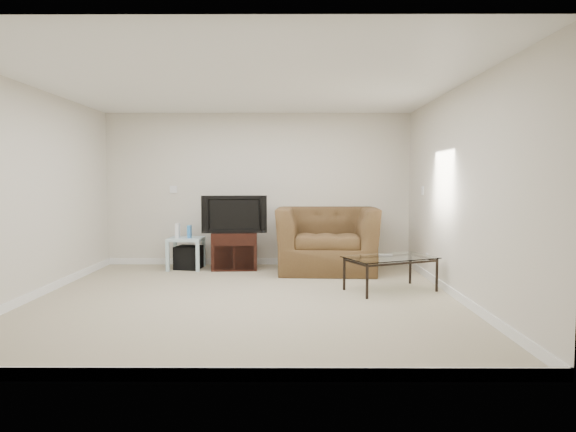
{
  "coord_description": "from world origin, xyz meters",
  "views": [
    {
      "loc": [
        0.53,
        -5.98,
        1.4
      ],
      "look_at": [
        0.5,
        1.2,
        0.9
      ],
      "focal_mm": 32.0,
      "sensor_mm": 36.0,
      "label": 1
    }
  ],
  "objects_px": {
    "television": "(234,214)",
    "coffee_table": "(390,274)",
    "tv_stand": "(235,251)",
    "subwoofer": "(188,258)",
    "side_table": "(186,253)",
    "recliner": "(327,228)"
  },
  "relations": [
    {
      "from": "tv_stand",
      "to": "side_table",
      "type": "height_order",
      "value": "tv_stand"
    },
    {
      "from": "side_table",
      "to": "subwoofer",
      "type": "height_order",
      "value": "side_table"
    },
    {
      "from": "recliner",
      "to": "coffee_table",
      "type": "height_order",
      "value": "recliner"
    },
    {
      "from": "television",
      "to": "coffee_table",
      "type": "relative_size",
      "value": 0.85
    },
    {
      "from": "television",
      "to": "coffee_table",
      "type": "xyz_separation_m",
      "value": [
        2.14,
        -1.56,
        -0.66
      ]
    },
    {
      "from": "subwoofer",
      "to": "tv_stand",
      "type": "bearing_deg",
      "value": -1.54
    },
    {
      "from": "television",
      "to": "coffee_table",
      "type": "bearing_deg",
      "value": -41.82
    },
    {
      "from": "television",
      "to": "recliner",
      "type": "relative_size",
      "value": 0.62
    },
    {
      "from": "subwoofer",
      "to": "side_table",
      "type": "bearing_deg",
      "value": -148.15
    },
    {
      "from": "tv_stand",
      "to": "side_table",
      "type": "distance_m",
      "value": 0.77
    },
    {
      "from": "television",
      "to": "subwoofer",
      "type": "relative_size",
      "value": 2.55
    },
    {
      "from": "television",
      "to": "recliner",
      "type": "bearing_deg",
      "value": -10.7
    },
    {
      "from": "tv_stand",
      "to": "television",
      "type": "height_order",
      "value": "television"
    },
    {
      "from": "side_table",
      "to": "coffee_table",
      "type": "distance_m",
      "value": 3.32
    },
    {
      "from": "side_table",
      "to": "recliner",
      "type": "xyz_separation_m",
      "value": [
        2.21,
        -0.16,
        0.41
      ]
    },
    {
      "from": "side_table",
      "to": "subwoofer",
      "type": "xyz_separation_m",
      "value": [
        0.03,
        0.02,
        -0.07
      ]
    },
    {
      "from": "subwoofer",
      "to": "coffee_table",
      "type": "bearing_deg",
      "value": -29.24
    },
    {
      "from": "subwoofer",
      "to": "coffee_table",
      "type": "distance_m",
      "value": 3.3
    },
    {
      "from": "subwoofer",
      "to": "coffee_table",
      "type": "xyz_separation_m",
      "value": [
        2.88,
        -1.61,
        0.04
      ]
    },
    {
      "from": "subwoofer",
      "to": "recliner",
      "type": "distance_m",
      "value": 2.24
    },
    {
      "from": "tv_stand",
      "to": "recliner",
      "type": "height_order",
      "value": "recliner"
    },
    {
      "from": "tv_stand",
      "to": "television",
      "type": "relative_size",
      "value": 0.75
    }
  ]
}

